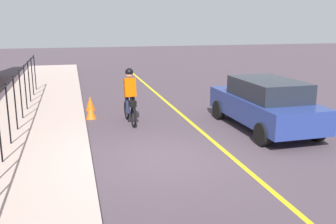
# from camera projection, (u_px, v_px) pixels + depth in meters

# --- Properties ---
(ground_plane) EXTENTS (80.00, 80.00, 0.00)m
(ground_plane) POSITION_uv_depth(u_px,v_px,m) (166.00, 158.00, 9.46)
(ground_plane) COLOR #493C45
(lane_line_centre) EXTENTS (36.00, 0.12, 0.01)m
(lane_line_centre) POSITION_uv_depth(u_px,v_px,m) (227.00, 153.00, 9.84)
(lane_line_centre) COLOR yellow
(lane_line_centre) RESTS_ON ground
(sidewalk) EXTENTS (40.00, 3.20, 0.15)m
(sidewalk) POSITION_uv_depth(u_px,v_px,m) (20.00, 168.00, 8.64)
(sidewalk) COLOR #B6A097
(sidewalk) RESTS_ON ground
(iron_fence) EXTENTS (17.96, 0.04, 1.60)m
(iron_fence) POSITION_uv_depth(u_px,v_px,m) (3.00, 107.00, 9.21)
(iron_fence) COLOR black
(iron_fence) RESTS_ON sidewalk
(cyclist_lead) EXTENTS (1.71, 0.38, 1.83)m
(cyclist_lead) POSITION_uv_depth(u_px,v_px,m) (130.00, 96.00, 12.42)
(cyclist_lead) COLOR black
(cyclist_lead) RESTS_ON ground
(patrol_sedan) EXTENTS (4.45, 2.02, 1.58)m
(patrol_sedan) POSITION_uv_depth(u_px,v_px,m) (265.00, 103.00, 11.79)
(patrol_sedan) COLOR navy
(patrol_sedan) RESTS_ON ground
(traffic_cone_near) EXTENTS (0.36, 0.36, 0.54)m
(traffic_cone_near) POSITION_uv_depth(u_px,v_px,m) (90.00, 103.00, 14.42)
(traffic_cone_near) COLOR #E95D10
(traffic_cone_near) RESTS_ON ground
(traffic_cone_far) EXTENTS (0.36, 0.36, 0.47)m
(traffic_cone_far) POSITION_uv_depth(u_px,v_px,m) (91.00, 112.00, 13.20)
(traffic_cone_far) COLOR orange
(traffic_cone_far) RESTS_ON ground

